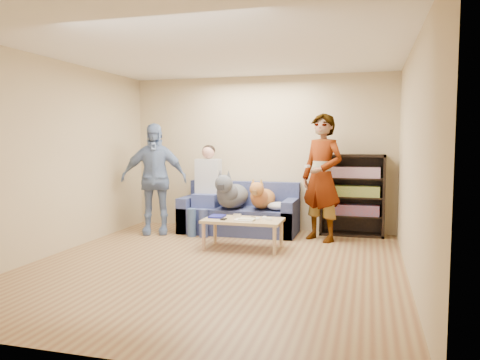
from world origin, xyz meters
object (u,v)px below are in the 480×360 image
(person_standing_left, at_px, (154,179))
(person_seated, at_px, (206,186))
(camera_silver, at_px, (237,216))
(dog_tan, at_px, (262,197))
(dog_gray, at_px, (231,194))
(sofa, at_px, (240,215))
(person_standing_right, at_px, (322,178))
(bookshelf, at_px, (352,193))
(coffee_table, at_px, (243,222))
(notebook_blue, at_px, (217,216))

(person_standing_left, bearing_deg, person_seated, 5.55)
(camera_silver, distance_m, dog_tan, 0.89)
(person_seated, xyz_separation_m, dog_tan, (0.95, -0.02, -0.16))
(dog_gray, bearing_deg, person_seated, 165.18)
(sofa, height_order, dog_gray, dog_gray)
(camera_silver, relative_size, person_seated, 0.07)
(person_standing_right, bearing_deg, bookshelf, 82.71)
(person_seated, height_order, coffee_table, person_seated)
(person_standing_left, relative_size, person_seated, 1.22)
(bookshelf, bearing_deg, person_seated, -171.24)
(person_seated, bearing_deg, coffee_table, -47.94)
(person_standing_right, distance_m, coffee_table, 1.44)
(person_standing_left, relative_size, sofa, 0.94)
(camera_silver, bearing_deg, notebook_blue, -165.96)
(dog_gray, bearing_deg, person_standing_right, -1.59)
(camera_silver, height_order, bookshelf, bookshelf)
(camera_silver, xyz_separation_m, dog_tan, (0.17, 0.85, 0.17))
(bookshelf, bearing_deg, person_standing_left, -167.13)
(dog_tan, xyz_separation_m, coffee_table, (-0.05, -0.97, -0.24))
(notebook_blue, relative_size, coffee_table, 0.24)
(camera_silver, xyz_separation_m, person_seated, (-0.78, 0.88, 0.33))
(person_standing_left, height_order, sofa, person_standing_left)
(person_standing_left, bearing_deg, camera_silver, -37.40)
(camera_silver, bearing_deg, coffee_table, -45.00)
(dog_gray, bearing_deg, notebook_blue, -87.71)
(person_standing_left, distance_m, notebook_blue, 1.48)
(person_standing_right, distance_m, person_seated, 1.93)
(dog_gray, distance_m, coffee_table, 1.01)
(sofa, xyz_separation_m, dog_tan, (0.41, -0.15, 0.33))
(camera_silver, height_order, dog_tan, dog_tan)
(person_standing_left, xyz_separation_m, coffee_table, (1.68, -0.64, -0.52))
(dog_gray, xyz_separation_m, bookshelf, (1.87, 0.48, 0.02))
(person_standing_left, distance_m, dog_gray, 1.29)
(person_standing_right, distance_m, person_standing_left, 2.69)
(sofa, xyz_separation_m, dog_gray, (-0.07, -0.25, 0.38))
(person_seated, height_order, bookshelf, person_seated)
(person_standing_right, height_order, camera_silver, person_standing_right)
(dog_tan, bearing_deg, coffee_table, -93.02)
(person_standing_left, height_order, person_seated, person_standing_left)
(person_standing_left, bearing_deg, bookshelf, -5.92)
(coffee_table, bearing_deg, dog_tan, 86.98)
(dog_gray, xyz_separation_m, dog_tan, (0.48, 0.10, -0.04))
(notebook_blue, height_order, person_seated, person_seated)
(notebook_blue, xyz_separation_m, person_seated, (-0.50, 0.95, 0.34))
(person_standing_right, xyz_separation_m, dog_tan, (-0.96, 0.14, -0.35))
(camera_silver, bearing_deg, dog_gray, 112.58)
(person_standing_left, xyz_separation_m, notebook_blue, (1.28, -0.59, -0.46))
(notebook_blue, height_order, sofa, sofa)
(person_seated, bearing_deg, notebook_blue, -62.21)
(notebook_blue, height_order, dog_tan, dog_tan)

